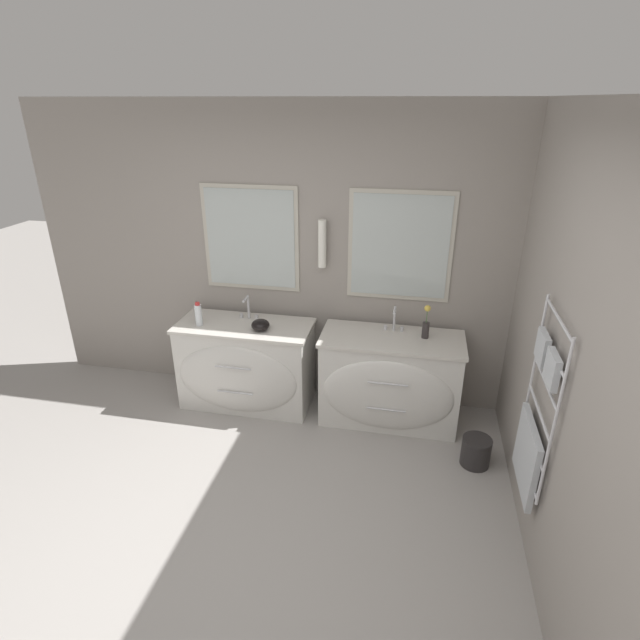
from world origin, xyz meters
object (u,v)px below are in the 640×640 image
at_px(vanity_left, 245,365).
at_px(flower_vase, 426,325).
at_px(waste_bin, 476,451).
at_px(toiletry_bottle, 198,315).
at_px(amenity_bowl, 260,325).
at_px(vanity_right, 389,380).

bearing_deg(vanity_left, flower_vase, 3.12).
xyz_separation_m(vanity_left, waste_bin, (1.99, -0.45, -0.28)).
bearing_deg(toiletry_bottle, amenity_bowl, 0.94).
distance_m(vanity_left, amenity_bowl, 0.47).
distance_m(flower_vase, waste_bin, 1.05).
height_order(flower_vase, waste_bin, flower_vase).
height_order(toiletry_bottle, amenity_bowl, toiletry_bottle).
bearing_deg(vanity_left, toiletry_bottle, -171.88).
distance_m(toiletry_bottle, waste_bin, 2.52).
height_order(vanity_right, flower_vase, flower_vase).
bearing_deg(toiletry_bottle, vanity_left, 8.12).
relative_size(toiletry_bottle, flower_vase, 0.74).
bearing_deg(waste_bin, flower_vase, 129.69).
height_order(vanity_left, toiletry_bottle, toiletry_bottle).
height_order(toiletry_bottle, flower_vase, flower_vase).
bearing_deg(vanity_left, vanity_right, 0.00).
distance_m(amenity_bowl, waste_bin, 1.99).
bearing_deg(amenity_bowl, flower_vase, 5.36).
xyz_separation_m(vanity_left, amenity_bowl, (0.18, -0.04, 0.43)).
relative_size(vanity_left, waste_bin, 5.15).
relative_size(toiletry_bottle, amenity_bowl, 1.35).
relative_size(vanity_left, toiletry_bottle, 5.60).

